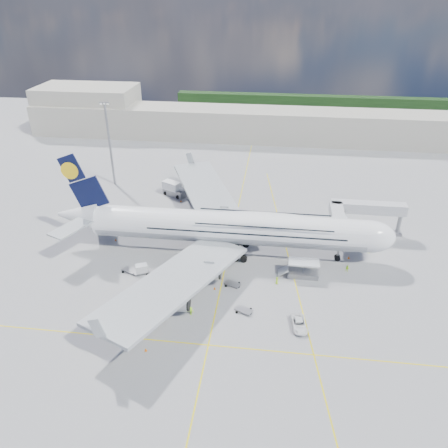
# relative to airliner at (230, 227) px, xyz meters

# --- Properties ---
(ground) EXTENTS (300.00, 300.00, 0.00)m
(ground) POSITION_rel_airliner_xyz_m (-0.26, -10.00, -6.87)
(ground) COLOR gray
(ground) RESTS_ON ground
(taxi_line_main) EXTENTS (0.25, 220.00, 0.01)m
(taxi_line_main) POSITION_rel_airliner_xyz_m (-0.26, -10.00, -6.86)
(taxi_line_main) COLOR yellow
(taxi_line_main) RESTS_ON ground
(taxi_line_cross) EXTENTS (120.00, 0.25, 0.01)m
(taxi_line_cross) POSITION_rel_airliner_xyz_m (-0.26, -30.00, -6.86)
(taxi_line_cross) COLOR yellow
(taxi_line_cross) RESTS_ON ground
(taxi_line_diag) EXTENTS (14.16, 99.06, 0.01)m
(taxi_line_diag) POSITION_rel_airliner_xyz_m (13.74, -0.00, -6.86)
(taxi_line_diag) COLOR yellow
(taxi_line_diag) RESTS_ON ground
(airliner) EXTENTS (77.26, 79.15, 23.71)m
(airliner) POSITION_rel_airliner_xyz_m (0.00, 0.00, 0.00)
(airliner) COLOR white
(airliner) RESTS_ON ground
(jet_bridge) EXTENTS (18.80, 12.10, 8.50)m
(jet_bridge) POSITION_rel_airliner_xyz_m (29.55, 10.94, -0.02)
(jet_bridge) COLOR #B7B7BC
(jet_bridge) RESTS_ON ground
(cargo_loader) EXTENTS (8.53, 3.20, 3.67)m
(cargo_loader) POSITION_rel_airliner_xyz_m (16.56, -7.11, -5.62)
(cargo_loader) COLOR silver
(cargo_loader) RESTS_ON ground
(light_mast) EXTENTS (3.00, 0.70, 25.50)m
(light_mast) POSITION_rel_airliner_xyz_m (-40.26, 35.00, 6.34)
(light_mast) COLOR gray
(light_mast) RESTS_ON ground
(terminal) EXTENTS (180.00, 16.00, 12.00)m
(terminal) POSITION_rel_airliner_xyz_m (-0.26, 85.00, -0.87)
(terminal) COLOR #B2AD9E
(terminal) RESTS_ON ground
(hangar) EXTENTS (40.00, 22.00, 18.00)m
(hangar) POSITION_rel_airliner_xyz_m (-70.26, 90.00, 2.13)
(hangar) COLOR #B2AD9E
(hangar) RESTS_ON ground
(tree_line) EXTENTS (160.00, 6.00, 8.00)m
(tree_line) POSITION_rel_airliner_xyz_m (39.74, 130.00, -2.87)
(tree_line) COLOR #193814
(tree_line) RESTS_ON ground
(dolly_row_a) EXTENTS (3.64, 2.84, 0.47)m
(dolly_row_a) POSITION_rel_airliner_xyz_m (-20.85, -10.32, -6.50)
(dolly_row_a) COLOR gray
(dolly_row_a) RESTS_ON ground
(dolly_row_b) EXTENTS (3.27, 1.76, 0.48)m
(dolly_row_b) POSITION_rel_airliner_xyz_m (-16.52, -19.41, -6.50)
(dolly_row_b) COLOR gray
(dolly_row_b) RESTS_ON ground
(dolly_row_c) EXTENTS (3.87, 3.07, 2.17)m
(dolly_row_c) POSITION_rel_airliner_xyz_m (-17.97, -10.60, -5.70)
(dolly_row_c) COLOR gray
(dolly_row_c) RESTS_ON ground
(dolly_back) EXTENTS (3.62, 3.02, 0.47)m
(dolly_back) POSITION_rel_airliner_xyz_m (-17.66, -18.52, -6.51)
(dolly_back) COLOR gray
(dolly_back) RESTS_ON ground
(dolly_nose_far) EXTENTS (3.72, 2.98, 0.48)m
(dolly_nose_far) POSITION_rel_airliner_xyz_m (5.13, -20.38, -6.49)
(dolly_nose_far) COLOR gray
(dolly_nose_far) RESTS_ON ground
(dolly_nose_near) EXTENTS (3.72, 2.97, 0.48)m
(dolly_nose_near) POSITION_rel_airliner_xyz_m (2.08, -12.42, -6.50)
(dolly_nose_near) COLOR gray
(dolly_nose_near) RESTS_ON ground
(baggage_tug) EXTENTS (2.85, 2.15, 1.61)m
(baggage_tug) POSITION_rel_airliner_xyz_m (-5.82, -15.48, -6.16)
(baggage_tug) COLOR white
(baggage_tug) RESTS_ON ground
(catering_truck_inner) EXTENTS (6.35, 2.85, 3.69)m
(catering_truck_inner) POSITION_rel_airliner_xyz_m (-3.68, 16.80, -5.13)
(catering_truck_inner) COLOR gray
(catering_truck_inner) RESTS_ON ground
(catering_truck_outer) EXTENTS (7.88, 5.52, 4.34)m
(catering_truck_outer) POSITION_rel_airliner_xyz_m (-19.81, 29.07, -4.85)
(catering_truck_outer) COLOR gray
(catering_truck_outer) RESTS_ON ground
(service_van) EXTENTS (3.21, 5.74, 1.52)m
(service_van) POSITION_rel_airliner_xyz_m (15.56, -23.48, -6.11)
(service_van) COLOR white
(service_van) RESTS_ON ground
(crew_nose) EXTENTS (0.78, 0.63, 1.86)m
(crew_nose) POSITION_rel_airliner_xyz_m (32.42, 3.84, -5.94)
(crew_nose) COLOR #D1E217
(crew_nose) RESTS_ON ground
(crew_loader) EXTENTS (0.96, 0.87, 1.63)m
(crew_loader) POSITION_rel_airliner_xyz_m (26.41, -4.40, -6.06)
(crew_loader) COLOR #ACF81A
(crew_loader) RESTS_ON ground
(crew_wing) EXTENTS (0.47, 0.92, 1.50)m
(crew_wing) POSITION_rel_airliner_xyz_m (-6.08, -13.75, -6.12)
(crew_wing) COLOR #E7FF1A
(crew_wing) RESTS_ON ground
(crew_van) EXTENTS (0.72, 0.92, 1.66)m
(crew_van) POSITION_rel_airliner_xyz_m (11.24, -10.66, -6.04)
(crew_van) COLOR #BCF519
(crew_van) RESTS_ON ground
(crew_tug) EXTENTS (1.24, 0.80, 1.82)m
(crew_tug) POSITION_rel_airliner_xyz_m (-4.79, -22.57, -5.96)
(crew_tug) COLOR #ACF91A
(crew_tug) RESTS_ON ground
(cone_nose) EXTENTS (0.50, 0.50, 0.64)m
(cone_nose) POSITION_rel_airliner_xyz_m (27.48, 1.02, -6.56)
(cone_nose) COLOR #DA5E0B
(cone_nose) RESTS_ON ground
(cone_wing_left_inner) EXTENTS (0.47, 0.47, 0.60)m
(cone_wing_left_inner) POSITION_rel_airliner_xyz_m (-15.05, 7.37, -6.58)
(cone_wing_left_inner) COLOR #DA5E0B
(cone_wing_left_inner) RESTS_ON ground
(cone_wing_left_outer) EXTENTS (0.44, 0.44, 0.56)m
(cone_wing_left_outer) POSITION_rel_airliner_xyz_m (-17.03, 25.20, -6.60)
(cone_wing_left_outer) COLOR #DA5E0B
(cone_wing_left_outer) RESTS_ON ground
(cone_wing_right_inner) EXTENTS (0.46, 0.46, 0.59)m
(cone_wing_right_inner) POSITION_rel_airliner_xyz_m (-1.45, -14.16, -6.58)
(cone_wing_right_inner) COLOR #DA5E0B
(cone_wing_right_inner) RESTS_ON ground
(cone_wing_right_outer) EXTENTS (0.48, 0.48, 0.61)m
(cone_wing_right_outer) POSITION_rel_airliner_xyz_m (-10.73, -32.70, -6.57)
(cone_wing_right_outer) COLOR #DA5E0B
(cone_wing_right_outer) RESTS_ON ground
(cone_tail) EXTENTS (0.42, 0.42, 0.53)m
(cone_tail) POSITION_rel_airliner_xyz_m (-28.34, 1.88, -6.61)
(cone_tail) COLOR #DA5E0B
(cone_tail) RESTS_ON ground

